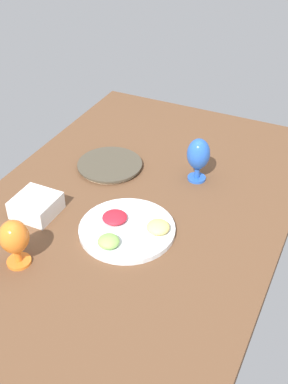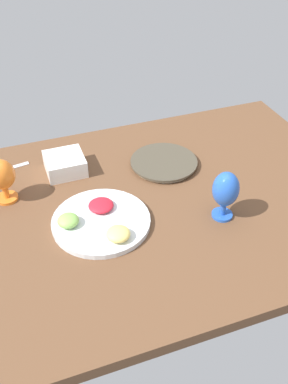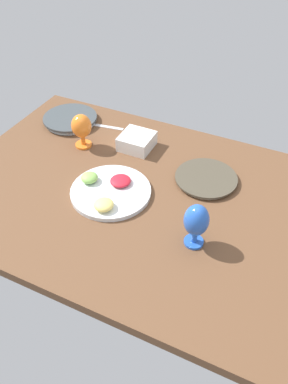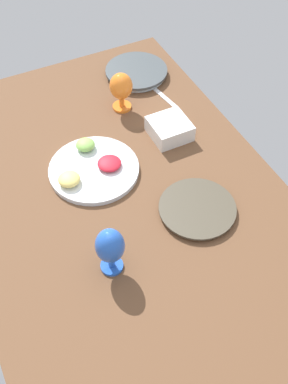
% 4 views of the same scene
% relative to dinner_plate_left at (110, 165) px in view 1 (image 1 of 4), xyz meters
% --- Properties ---
extents(ground_plane, '(1.60, 1.04, 0.04)m').
position_rel_dinner_plate_left_xyz_m(ground_plane, '(0.17, 0.19, -0.03)').
color(ground_plane, brown).
extents(dinner_plate_left, '(0.25, 0.25, 0.02)m').
position_rel_dinner_plate_left_xyz_m(dinner_plate_left, '(0.00, 0.00, 0.00)').
color(dinner_plate_left, beige).
rests_on(dinner_plate_left, ground_plane).
extents(fruit_platter, '(0.31, 0.31, 0.05)m').
position_rel_dinner_plate_left_xyz_m(fruit_platter, '(0.31, 0.24, 0.00)').
color(fruit_platter, silver).
rests_on(fruit_platter, ground_plane).
extents(hurricane_glass_blue, '(0.08, 0.08, 0.17)m').
position_rel_dinner_plate_left_xyz_m(hurricane_glass_blue, '(-0.07, 0.33, 0.09)').
color(hurricane_glass_blue, blue).
rests_on(hurricane_glass_blue, ground_plane).
extents(hurricane_glass_orange, '(0.09, 0.09, 0.16)m').
position_rel_dinner_plate_left_xyz_m(hurricane_glass_orange, '(0.58, 0.00, 0.09)').
color(hurricane_glass_orange, orange).
rests_on(hurricane_glass_orange, ground_plane).
extents(square_bowl_white, '(0.14, 0.14, 0.06)m').
position_rel_dinner_plate_left_xyz_m(square_bowl_white, '(0.36, -0.09, 0.03)').
color(square_bowl_white, white).
rests_on(square_bowl_white, ground_plane).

